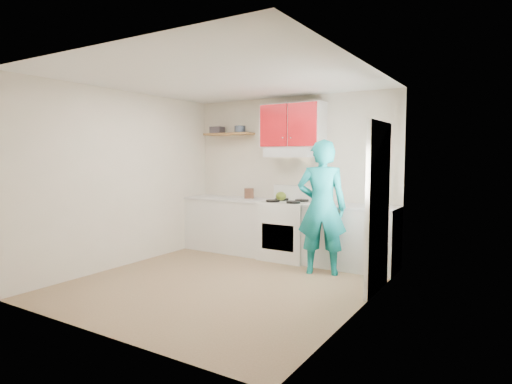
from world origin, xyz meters
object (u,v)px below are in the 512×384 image
Objects in this scene: tin at (240,129)px; crock at (249,194)px; kettle at (281,196)px; person at (322,207)px; stove at (287,230)px.

crock is at bearing -14.01° from tin.
tin is 1.39m from kettle.
person reaches higher than kettle.
crock is 0.10× the size of person.
kettle is at bearing 153.75° from stove.
tin is at bearing -39.33° from person.
person is (0.79, -0.49, 0.47)m from stove.
tin is 1.12m from crock.
kettle is (-0.16, 0.08, 0.53)m from stove.
tin reaches higher than stove.
person is (1.80, -0.65, -1.16)m from tin.
stove is at bearing -51.33° from person.
tin reaches higher than person.
stove is 0.96m from crock.
crock is (-0.79, 0.10, 0.54)m from stove.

